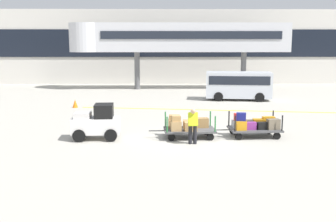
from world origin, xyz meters
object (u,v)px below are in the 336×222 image
object	(u,v)px
baggage_tug	(97,123)
safety_cone_far	(75,104)
baggage_cart_middle	(254,125)
safety_cone_near	(109,118)
baggage_handler	(193,124)
shuttle_van	(238,84)
baggage_cart_lead	(186,126)

from	to	relation	value
baggage_tug	safety_cone_far	distance (m)	9.45
baggage_cart_middle	safety_cone_near	bearing A→B (deg)	155.04
baggage_handler	shuttle_van	world-z (taller)	shuttle_van
baggage_handler	shuttle_van	xyz separation A→B (m)	(4.43, 13.53, 0.37)
baggage_cart_lead	safety_cone_near	bearing A→B (deg)	139.43
baggage_tug	baggage_cart_lead	world-z (taller)	baggage_tug
shuttle_van	safety_cone_near	xyz separation A→B (m)	(-8.61, -8.87, -0.96)
baggage_tug	safety_cone_near	distance (m)	3.68
baggage_tug	shuttle_van	bearing A→B (deg)	55.35
baggage_cart_middle	baggage_handler	size ratio (longest dim) A/B	1.94
baggage_cart_middle	safety_cone_near	size ratio (longest dim) A/B	5.51
baggage_handler	safety_cone_near	bearing A→B (deg)	131.87
baggage_cart_middle	safety_cone_near	world-z (taller)	baggage_cart_middle
shuttle_van	safety_cone_far	distance (m)	12.08
baggage_handler	safety_cone_far	world-z (taller)	baggage_handler
baggage_cart_lead	baggage_cart_middle	size ratio (longest dim) A/B	1.00
baggage_cart_lead	safety_cone_near	xyz separation A→B (m)	(-3.98, 3.41, -0.26)
safety_cone_near	safety_cone_far	size ratio (longest dim) A/B	1.00
baggage_tug	safety_cone_far	xyz separation A→B (m)	(-2.87, 8.99, -0.48)
baggage_tug	baggage_cart_middle	world-z (taller)	baggage_tug
baggage_cart_middle	shuttle_van	xyz separation A→B (m)	(1.51, 12.17, 0.70)
baggage_tug	baggage_cart_lead	bearing A→B (deg)	3.35
baggage_tug	shuttle_van	distance (m)	15.22
baggage_cart_lead	baggage_cart_middle	xyz separation A→B (m)	(3.12, 0.10, 0.01)
safety_cone_near	baggage_tug	bearing A→B (deg)	-90.65
baggage_tug	baggage_handler	world-z (taller)	baggage_tug
safety_cone_near	baggage_cart_lead	bearing A→B (deg)	-40.57
baggage_cart_middle	shuttle_van	distance (m)	12.29
baggage_cart_middle	baggage_handler	distance (m)	3.24
baggage_handler	safety_cone_far	xyz separation A→B (m)	(-7.09, 10.00, -0.59)
baggage_cart_lead	shuttle_van	xyz separation A→B (m)	(4.63, 12.28, 0.70)
baggage_cart_middle	baggage_handler	world-z (taller)	baggage_handler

